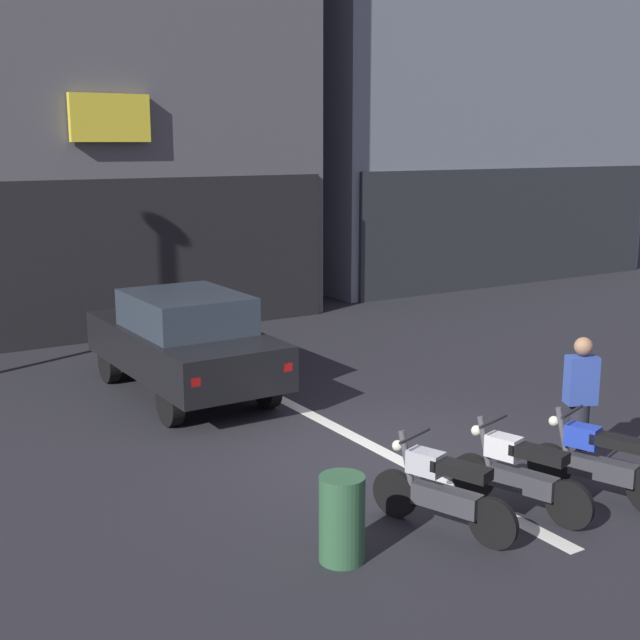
{
  "coord_description": "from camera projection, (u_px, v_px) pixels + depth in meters",
  "views": [
    {
      "loc": [
        -6.16,
        -8.13,
        3.92
      ],
      "look_at": [
        0.16,
        2.0,
        1.4
      ],
      "focal_mm": 47.66,
      "sensor_mm": 36.0,
      "label": 1
    }
  ],
  "objects": [
    {
      "name": "building_far_right",
      "position": [
        432.0,
        104.0,
        25.76
      ],
      "size": [
        10.8,
        7.48,
        10.1
      ],
      "color": "gray",
      "rests_on": "ground"
    },
    {
      "name": "motorcycle_white_row_left_mid",
      "position": [
        519.0,
        472.0,
        9.06
      ],
      "size": [
        0.64,
        1.62,
        0.98
      ],
      "color": "black",
      "rests_on": "ground"
    },
    {
      "name": "person_by_motorcycles",
      "position": [
        580.0,
        404.0,
        10.1
      ],
      "size": [
        0.42,
        0.35,
        1.67
      ],
      "color": "#23232D",
      "rests_on": "ground"
    },
    {
      "name": "trash_bin",
      "position": [
        342.0,
        519.0,
        8.02
      ],
      "size": [
        0.44,
        0.44,
        0.85
      ],
      "primitive_type": "cylinder",
      "color": "#2D5938",
      "rests_on": "ground"
    },
    {
      "name": "motorcycle_blue_row_centre",
      "position": [
        598.0,
        460.0,
        9.39
      ],
      "size": [
        0.68,
        1.6,
        0.98
      ],
      "color": "black",
      "rests_on": "ground"
    },
    {
      "name": "motorcycle_silver_row_leftmost",
      "position": [
        441.0,
        489.0,
        8.61
      ],
      "size": [
        0.69,
        1.6,
        0.98
      ],
      "color": "black",
      "rests_on": "ground"
    },
    {
      "name": "lane_centre_line",
      "position": [
        199.0,
        357.0,
        15.73
      ],
      "size": [
        0.2,
        18.0,
        0.01
      ],
      "primitive_type": "cube",
      "color": "silver",
      "rests_on": "ground"
    },
    {
      "name": "car_black_crossing_near",
      "position": [
        184.0,
        340.0,
        13.21
      ],
      "size": [
        1.79,
        4.11,
        1.64
      ],
      "color": "black",
      "rests_on": "ground"
    },
    {
      "name": "ground_plane",
      "position": [
        393.0,
        457.0,
        10.75
      ],
      "size": [
        120.0,
        120.0,
        0.0
      ],
      "primitive_type": "plane",
      "color": "#232328"
    }
  ]
}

